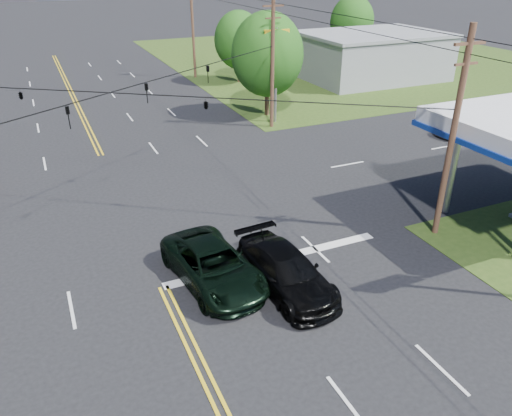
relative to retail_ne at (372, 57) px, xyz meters
name	(u,v)px	position (x,y,z in m)	size (l,w,h in m)	color
ground	(124,205)	(-30.00, -20.00, -2.20)	(280.00, 280.00, 0.00)	black
grass_ne	(347,56)	(5.00, 12.00, -2.20)	(46.00, 48.00, 0.03)	#284014
stop_bar	(275,259)	(-25.00, -28.00, -2.20)	(10.00, 0.50, 0.02)	silver
retail_ne	(372,57)	(0.00, 0.00, 0.00)	(14.00, 10.00, 4.40)	gray
pole_se	(453,134)	(-17.00, -29.00, 2.72)	(1.60, 0.28, 9.50)	#452B1D
pole_ne	(272,62)	(-17.00, -11.00, 2.72)	(1.60, 0.28, 9.50)	#452B1D
pole_right_far	(193,27)	(-17.00, 8.00, 2.97)	(1.60, 0.28, 10.00)	#452B1D
span_wire_signals	(109,93)	(-30.00, -20.00, 3.80)	(26.00, 18.00, 1.13)	black
power_lines	(109,42)	(-30.00, -22.00, 6.40)	(26.04, 100.00, 0.64)	black
tree_right_a	(267,55)	(-16.00, -8.00, 2.67)	(5.70, 5.70, 8.18)	#452B1D
tree_right_b	(239,40)	(-13.50, 4.00, 2.02)	(4.94, 4.94, 7.09)	#452B1D
tree_far_r	(352,21)	(4.00, 10.00, 2.34)	(5.32, 5.32, 7.63)	#452B1D
pickup_dkgreen	(213,265)	(-28.01, -28.50, -1.41)	(2.64, 5.72, 1.59)	black
suv_black	(286,271)	(-25.55, -30.05, -1.40)	(2.23, 5.49, 1.59)	black
sedan_far	(469,123)	(-4.45, -18.46, -1.40)	(2.24, 5.52, 1.60)	#A1A2A6
polesign_ne	(276,52)	(-16.21, -10.00, 3.21)	(1.97, 0.42, 7.11)	#A5A5AA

